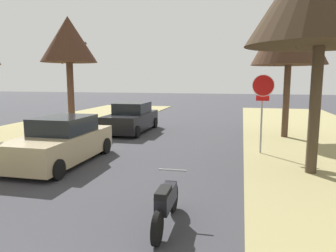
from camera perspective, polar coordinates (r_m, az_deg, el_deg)
name	(u,v)px	position (r m, az deg, el deg)	size (l,w,h in m)	color
stop_sign_far	(263,97)	(12.33, 16.70, 5.05)	(0.81, 0.39, 2.96)	#9EA0A5
street_tree_right_mid_b	(290,29)	(16.40, 21.15, 16.00)	(3.48, 3.48, 6.81)	#4E3728
street_tree_left_mid_b	(68,41)	(19.44, -17.52, 14.48)	(3.17, 3.17, 6.30)	brown
parked_sedan_tan	(62,142)	(11.36, -18.61, -2.75)	(1.95, 4.40, 1.57)	tan
parked_sedan_black	(131,118)	(17.25, -6.62, 1.36)	(1.95, 4.40, 1.57)	black
parked_motorcycle	(166,203)	(6.29, -0.36, -13.66)	(0.60, 2.05, 0.97)	black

